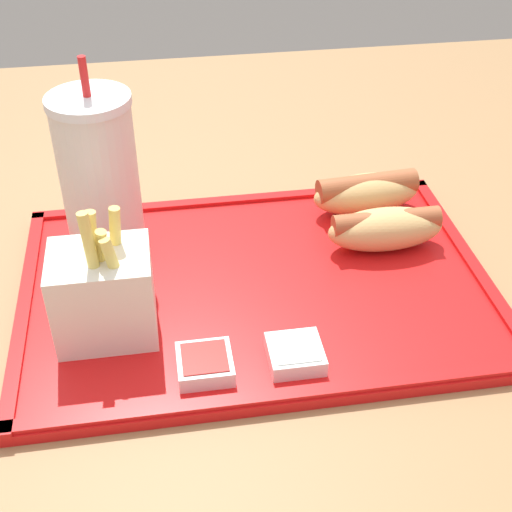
% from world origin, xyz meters
% --- Properties ---
extents(food_tray, '(0.43, 0.29, 0.01)m').
position_xyz_m(food_tray, '(0.02, 0.00, 0.78)').
color(food_tray, red).
rests_on(food_tray, dining_table).
extents(soda_cup, '(0.07, 0.07, 0.19)m').
position_xyz_m(soda_cup, '(-0.11, 0.08, 0.86)').
color(soda_cup, silver).
rests_on(soda_cup, food_tray).
extents(hot_dog_far, '(0.12, 0.06, 0.04)m').
position_xyz_m(hot_dog_far, '(0.15, 0.10, 0.81)').
color(hot_dog_far, tan).
rests_on(hot_dog_far, food_tray).
extents(hot_dog_near, '(0.11, 0.05, 0.04)m').
position_xyz_m(hot_dog_near, '(0.15, 0.04, 0.80)').
color(hot_dog_near, tan).
rests_on(hot_dog_near, food_tray).
extents(fries_carton, '(0.08, 0.06, 0.13)m').
position_xyz_m(fries_carton, '(-0.11, -0.04, 0.82)').
color(fries_carton, silver).
rests_on(fries_carton, food_tray).
extents(sauce_cup_mayo, '(0.04, 0.04, 0.02)m').
position_xyz_m(sauce_cup_mayo, '(0.03, -0.10, 0.79)').
color(sauce_cup_mayo, silver).
rests_on(sauce_cup_mayo, food_tray).
extents(sauce_cup_ketchup, '(0.04, 0.04, 0.02)m').
position_xyz_m(sauce_cup_ketchup, '(-0.04, -0.10, 0.79)').
color(sauce_cup_ketchup, silver).
rests_on(sauce_cup_ketchup, food_tray).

